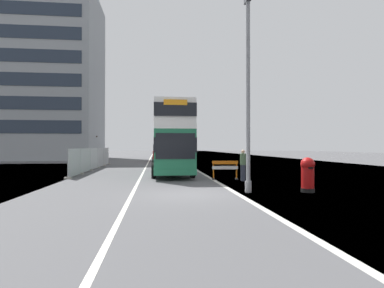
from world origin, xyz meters
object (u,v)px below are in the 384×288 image
lamppost_foreground (248,100)px  car_oncoming_near (159,154)px  roadworks_barrier (225,168)px  pedestrian_at_kerb (243,165)px  double_decker_bus (171,139)px  red_pillar_postbox (308,173)px  car_receding_mid (161,153)px

lamppost_foreground → car_oncoming_near: size_ratio=2.25×
roadworks_barrier → pedestrian_at_kerb: 1.31m
double_decker_bus → lamppost_foreground: size_ratio=1.26×
double_decker_bus → roadworks_barrier: (3.15, -4.61, -1.92)m
lamppost_foreground → red_pillar_postbox: bearing=-4.4°
lamppost_foreground → roadworks_barrier: size_ratio=5.40×
double_decker_bus → red_pillar_postbox: (5.65, -10.46, -1.78)m
double_decker_bus → lamppost_foreground: 10.78m
pedestrian_at_kerb → double_decker_bus: bearing=126.1°
double_decker_bus → car_receding_mid: 28.63m
red_pillar_postbox → car_oncoming_near: car_oncoming_near is taller
red_pillar_postbox → roadworks_barrier: size_ratio=0.96×
lamppost_foreground → pedestrian_at_kerb: lamppost_foreground is taller
double_decker_bus → car_receding_mid: (-0.25, 28.58, -1.59)m
red_pillar_postbox → car_receding_mid: size_ratio=0.39×
lamppost_foreground → pedestrian_at_kerb: (1.06, 4.70, -3.18)m
roadworks_barrier → lamppost_foreground: bearing=-91.8°
double_decker_bus → car_receding_mid: size_ratio=2.79×
car_receding_mid → roadworks_barrier: bearing=-84.2°
roadworks_barrier → car_receding_mid: bearing=95.8°
double_decker_bus → red_pillar_postbox: 12.02m
double_decker_bus → car_oncoming_near: bearing=92.1°
roadworks_barrier → pedestrian_at_kerb: size_ratio=0.87×
double_decker_bus → car_oncoming_near: double_decker_bus is taller
car_receding_mid → pedestrian_at_kerb: (4.29, -34.13, -0.11)m
roadworks_barrier → car_oncoming_near: bearing=99.3°
red_pillar_postbox → pedestrian_at_kerb: size_ratio=0.84×
double_decker_bus → pedestrian_at_kerb: 7.07m
pedestrian_at_kerb → roadworks_barrier: bearing=133.4°
roadworks_barrier → car_receding_mid: (-3.40, 33.19, 0.33)m
double_decker_bus → red_pillar_postbox: double_decker_bus is taller
red_pillar_postbox → roadworks_barrier: bearing=113.1°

